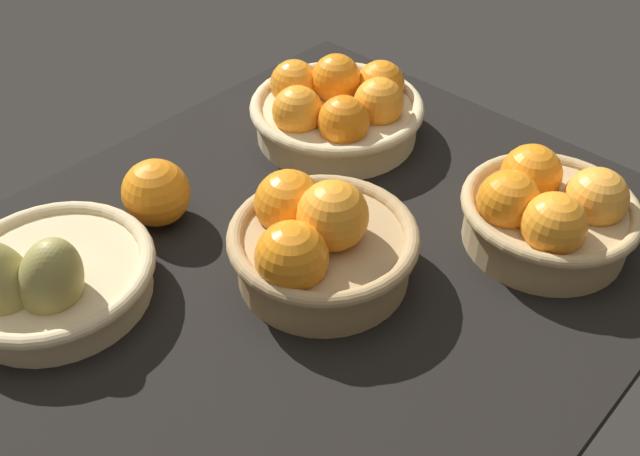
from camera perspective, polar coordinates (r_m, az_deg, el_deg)
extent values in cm
cube|color=black|center=(84.75, -0.78, -2.76)|extent=(84.00, 72.00, 3.00)
cylinder|color=#D3BC8C|center=(82.58, -20.53, -4.12)|extent=(20.44, 20.44, 4.07)
torus|color=#D3BC8C|center=(81.23, -20.86, -3.10)|extent=(22.21, 22.21, 1.77)
ellipsoid|color=#9E934C|center=(77.02, -20.87, -3.99)|extent=(11.19, 10.51, 11.82)
ellipsoid|color=#9E934C|center=(79.34, -24.27, -4.20)|extent=(9.82, 10.61, 11.78)
cylinder|color=tan|center=(79.22, 0.26, -2.20)|extent=(19.49, 19.49, 5.75)
torus|color=tan|center=(77.28, 0.27, -0.65)|extent=(21.33, 21.33, 1.84)
sphere|color=orange|center=(75.18, 1.03, 0.99)|extent=(7.82, 7.82, 7.82)
sphere|color=orange|center=(72.75, -2.29, -2.38)|extent=(7.82, 7.82, 7.82)
sphere|color=orange|center=(79.43, -2.56, 1.99)|extent=(7.82, 7.82, 7.82)
cylinder|color=tan|center=(87.74, 17.76, 0.34)|extent=(19.13, 19.13, 5.37)
torus|color=tan|center=(86.09, 18.12, 1.70)|extent=(20.74, 20.74, 1.61)
sphere|color=orange|center=(87.49, 16.68, 4.18)|extent=(7.25, 7.25, 7.25)
sphere|color=orange|center=(83.21, 14.97, 2.13)|extent=(7.25, 7.25, 7.25)
sphere|color=#F49E33|center=(86.62, 21.38, 2.24)|extent=(7.25, 7.25, 7.25)
sphere|color=orange|center=(81.11, 18.36, 0.29)|extent=(7.25, 7.25, 7.25)
cylinder|color=#D3BC8C|center=(102.39, 1.34, 8.68)|extent=(22.98, 22.98, 4.71)
torus|color=#D3BC8C|center=(101.15, 1.37, 9.80)|extent=(24.69, 24.69, 1.72)
sphere|color=orange|center=(98.90, 4.77, 10.03)|extent=(7.04, 7.04, 7.04)
sphere|color=orange|center=(97.29, -1.82, 9.39)|extent=(7.04, 7.04, 7.04)
sphere|color=orange|center=(102.83, 1.30, 11.96)|extent=(7.04, 7.04, 7.04)
sphere|color=orange|center=(95.14, 1.91, 8.58)|extent=(7.04, 7.04, 7.04)
sphere|color=orange|center=(104.26, 4.90, 11.45)|extent=(7.04, 7.04, 7.04)
sphere|color=orange|center=(104.20, -2.10, 11.54)|extent=(7.04, 7.04, 7.04)
sphere|color=orange|center=(88.02, -13.08, 2.80)|extent=(8.33, 8.33, 8.33)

